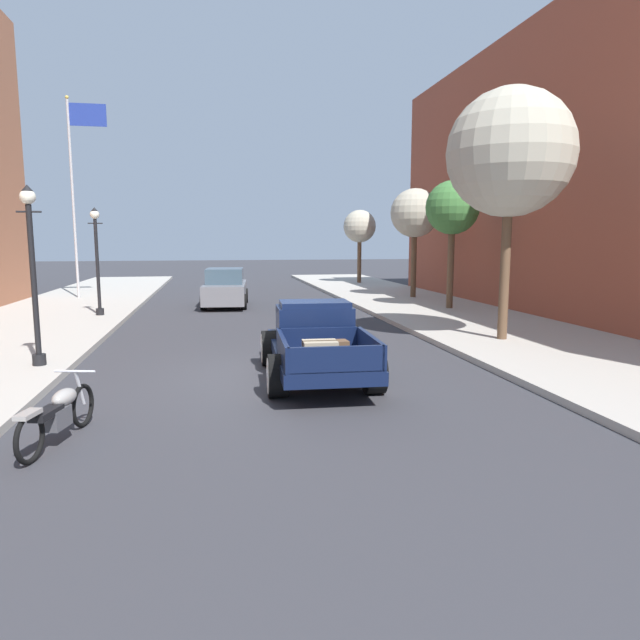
% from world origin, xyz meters
% --- Properties ---
extents(ground_plane, '(140.00, 140.00, 0.00)m').
position_xyz_m(ground_plane, '(0.00, 0.00, 0.00)').
color(ground_plane, '#333338').
extents(sidewalk_right, '(5.50, 64.00, 0.15)m').
position_xyz_m(sidewalk_right, '(7.25, 0.00, 0.07)').
color(sidewalk_right, '#ADA89E').
rests_on(sidewalk_right, ground).
extents(hotrod_truck_navy, '(2.32, 5.00, 1.58)m').
position_xyz_m(hotrod_truck_navy, '(0.68, -0.09, 0.75)').
color(hotrod_truck_navy, '#0F1938').
rests_on(hotrod_truck_navy, ground).
extents(motorcycle_parked, '(0.74, 2.08, 0.93)m').
position_xyz_m(motorcycle_parked, '(-3.58, -3.44, 0.44)').
color(motorcycle_parked, black).
rests_on(motorcycle_parked, ground).
extents(car_background_grey, '(2.12, 4.42, 1.65)m').
position_xyz_m(car_background_grey, '(-0.93, 12.96, 0.77)').
color(car_background_grey, slate).
rests_on(car_background_grey, ground).
extents(street_lamp_near, '(0.50, 0.32, 3.85)m').
position_xyz_m(street_lamp_near, '(-5.17, 1.30, 2.39)').
color(street_lamp_near, black).
rests_on(street_lamp_near, sidewalk_left).
extents(street_lamp_far, '(0.50, 0.32, 3.85)m').
position_xyz_m(street_lamp_far, '(-5.50, 9.78, 2.39)').
color(street_lamp_far, black).
rests_on(street_lamp_far, sidewalk_left).
extents(flagpole, '(1.74, 0.16, 9.16)m').
position_xyz_m(flagpole, '(-7.49, 16.55, 5.77)').
color(flagpole, '#B2B2B7').
rests_on(flagpole, sidewalk_left).
extents(street_tree_nearest, '(3.36, 3.36, 6.66)m').
position_xyz_m(street_tree_nearest, '(6.38, 2.50, 5.11)').
color(street_tree_nearest, brown).
rests_on(street_tree_nearest, sidewalk_right).
extents(street_tree_second, '(2.10, 2.10, 5.02)m').
position_xyz_m(street_tree_second, '(7.87, 9.48, 4.06)').
color(street_tree_second, brown).
rests_on(street_tree_second, sidewalk_right).
extents(street_tree_third, '(2.29, 2.29, 5.10)m').
position_xyz_m(street_tree_third, '(7.97, 14.00, 4.07)').
color(street_tree_third, brown).
rests_on(street_tree_third, sidewalk_right).
extents(street_tree_farthest, '(2.04, 2.04, 4.59)m').
position_xyz_m(street_tree_farthest, '(7.73, 23.37, 3.67)').
color(street_tree_farthest, brown).
rests_on(street_tree_farthest, sidewalk_right).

